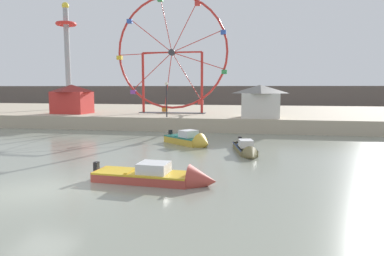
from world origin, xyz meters
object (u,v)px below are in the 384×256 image
(motorboat_olive_wood, at_px, (247,150))
(drop_tower_steel_tower, at_px, (67,55))
(motorboat_faded_red, at_px, (164,177))
(motorboat_mustard_yellow, at_px, (191,140))
(ferris_wheel_red_frame, at_px, (172,54))
(promenade_lamp_near, at_px, (167,94))
(carnival_booth_white_ticket, at_px, (260,101))
(carnival_booth_red_striped, at_px, (72,98))

(motorboat_olive_wood, relative_size, drop_tower_steel_tower, 0.35)
(motorboat_faded_red, bearing_deg, motorboat_mustard_yellow, 97.82)
(ferris_wheel_red_frame, height_order, promenade_lamp_near, ferris_wheel_red_frame)
(promenade_lamp_near, bearing_deg, motorboat_faded_red, -75.99)
(drop_tower_steel_tower, relative_size, carnival_booth_white_ticket, 3.58)
(ferris_wheel_red_frame, bearing_deg, drop_tower_steel_tower, 160.28)
(carnival_booth_white_ticket, bearing_deg, motorboat_olive_wood, -96.10)
(motorboat_faded_red, height_order, drop_tower_steel_tower, drop_tower_steel_tower)
(ferris_wheel_red_frame, distance_m, drop_tower_steel_tower, 16.58)
(motorboat_olive_wood, height_order, motorboat_mustard_yellow, motorboat_mustard_yellow)
(motorboat_mustard_yellow, bearing_deg, drop_tower_steel_tower, 176.73)
(motorboat_faded_red, bearing_deg, carnival_booth_white_ticket, 81.14)
(motorboat_olive_wood, relative_size, carnival_booth_red_striped, 1.09)
(drop_tower_steel_tower, height_order, promenade_lamp_near, drop_tower_steel_tower)
(ferris_wheel_red_frame, distance_m, carnival_booth_white_ticket, 11.37)
(motorboat_mustard_yellow, height_order, motorboat_faded_red, motorboat_mustard_yellow)
(ferris_wheel_red_frame, height_order, carnival_booth_white_ticket, ferris_wheel_red_frame)
(carnival_booth_white_ticket, relative_size, promenade_lamp_near, 1.15)
(carnival_booth_red_striped, bearing_deg, motorboat_mustard_yellow, -29.98)
(carnival_booth_white_ticket, distance_m, promenade_lamp_near, 8.91)
(carnival_booth_white_ticket, bearing_deg, drop_tower_steel_tower, 157.72)
(motorboat_olive_wood, bearing_deg, motorboat_mustard_yellow, -135.45)
(carnival_booth_white_ticket, bearing_deg, motorboat_mustard_yellow, -120.81)
(motorboat_olive_wood, relative_size, ferris_wheel_red_frame, 0.38)
(motorboat_olive_wood, bearing_deg, carnival_booth_red_striped, -136.08)
(motorboat_olive_wood, distance_m, ferris_wheel_red_frame, 19.28)
(ferris_wheel_red_frame, relative_size, drop_tower_steel_tower, 0.92)
(motorboat_mustard_yellow, distance_m, motorboat_faded_red, 10.08)
(motorboat_olive_wood, xyz_separation_m, motorboat_faded_red, (-3.39, -7.33, 0.02))
(motorboat_mustard_yellow, distance_m, ferris_wheel_red_frame, 15.50)
(carnival_booth_white_ticket, bearing_deg, carnival_booth_red_striped, 173.82)
(motorboat_mustard_yellow, distance_m, drop_tower_steel_tower, 28.44)
(motorboat_mustard_yellow, bearing_deg, motorboat_faded_red, -46.94)
(motorboat_faded_red, distance_m, carnival_booth_red_striped, 26.17)
(motorboat_olive_wood, relative_size, promenade_lamp_near, 1.44)
(motorboat_faded_red, relative_size, ferris_wheel_red_frame, 0.45)
(motorboat_olive_wood, xyz_separation_m, drop_tower_steel_tower, (-24.11, 21.19, 8.17))
(ferris_wheel_red_frame, bearing_deg, carnival_booth_white_ticket, -22.97)
(promenade_lamp_near, bearing_deg, motorboat_mustard_yellow, -64.04)
(carnival_booth_red_striped, bearing_deg, ferris_wheel_red_frame, 16.90)
(promenade_lamp_near, bearing_deg, ferris_wheel_red_frame, 97.49)
(motorboat_olive_wood, relative_size, motorboat_mustard_yellow, 1.16)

